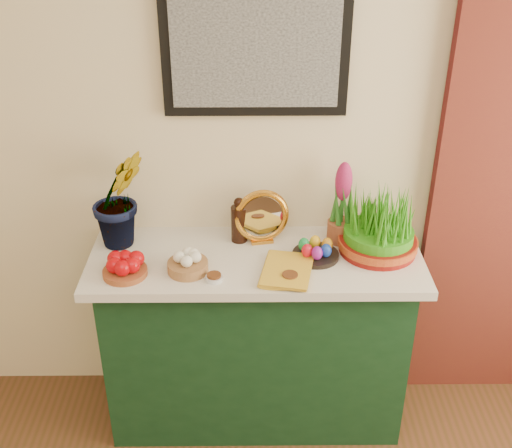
% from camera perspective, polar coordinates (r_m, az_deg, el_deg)
% --- Properties ---
extents(sideboard, '(1.30, 0.45, 0.85)m').
position_cam_1_polar(sideboard, '(2.97, -0.01, -10.41)').
color(sideboard, '#14371C').
rests_on(sideboard, ground).
extents(tablecloth, '(1.40, 0.55, 0.04)m').
position_cam_1_polar(tablecloth, '(2.71, -0.01, -3.17)').
color(tablecloth, silver).
rests_on(tablecloth, sideboard).
extents(hyacinth_green, '(0.37, 0.35, 0.57)m').
position_cam_1_polar(hyacinth_green, '(2.72, -12.18, 3.57)').
color(hyacinth_green, '#2C6F21').
rests_on(hyacinth_green, tablecloth).
extents(apple_bowl, '(0.20, 0.20, 0.09)m').
position_cam_1_polar(apple_bowl, '(2.61, -11.61, -3.75)').
color(apple_bowl, brown).
rests_on(apple_bowl, tablecloth).
extents(garlic_basket, '(0.21, 0.21, 0.09)m').
position_cam_1_polar(garlic_basket, '(2.59, -6.10, -3.49)').
color(garlic_basket, '#A97144').
rests_on(garlic_basket, tablecloth).
extents(vinegar_cruet, '(0.07, 0.07, 0.21)m').
position_cam_1_polar(vinegar_cruet, '(2.76, -1.51, 0.19)').
color(vinegar_cruet, black).
rests_on(vinegar_cruet, tablecloth).
extents(mirror, '(0.25, 0.10, 0.24)m').
position_cam_1_polar(mirror, '(2.75, 0.52, 0.62)').
color(mirror, orange).
rests_on(mirror, tablecloth).
extents(book, '(0.22, 0.29, 0.04)m').
position_cam_1_polar(book, '(2.59, 0.62, -3.89)').
color(book, gold).
rests_on(book, tablecloth).
extents(spice_dish_left, '(0.07, 0.07, 0.03)m').
position_cam_1_polar(spice_dish_left, '(2.54, -3.75, -4.77)').
color(spice_dish_left, silver).
rests_on(spice_dish_left, tablecloth).
extents(spice_dish_right, '(0.08, 0.08, 0.03)m').
position_cam_1_polar(spice_dish_right, '(2.54, 3.03, -4.76)').
color(spice_dish_right, silver).
rests_on(spice_dish_right, tablecloth).
extents(egg_plate, '(0.25, 0.25, 0.08)m').
position_cam_1_polar(egg_plate, '(2.68, 5.34, -2.42)').
color(egg_plate, black).
rests_on(egg_plate, tablecloth).
extents(hyacinth_pink, '(0.11, 0.11, 0.37)m').
position_cam_1_polar(hyacinth_pink, '(2.75, 7.64, 1.56)').
color(hyacinth_pink, '#994E2F').
rests_on(hyacinth_pink, tablecloth).
extents(wheatgrass_sabzeh, '(0.34, 0.34, 0.28)m').
position_cam_1_polar(wheatgrass_sabzeh, '(2.72, 10.92, -0.17)').
color(wheatgrass_sabzeh, maroon).
rests_on(wheatgrass_sabzeh, tablecloth).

